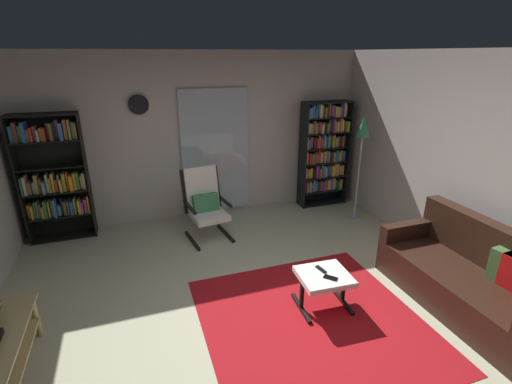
% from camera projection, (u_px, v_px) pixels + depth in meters
% --- Properties ---
extents(ground_plane, '(7.02, 7.02, 0.00)m').
position_uv_depth(ground_plane, '(263.00, 320.00, 3.76)').
color(ground_plane, '#B6B495').
extents(wall_back, '(5.60, 0.06, 2.60)m').
position_uv_depth(wall_back, '(201.00, 137.00, 5.86)').
color(wall_back, beige).
rests_on(wall_back, ground).
extents(wall_right, '(0.06, 6.00, 2.60)m').
position_uv_depth(wall_right, '(490.00, 172.00, 4.13)').
color(wall_right, beige).
rests_on(wall_right, ground).
extents(glass_door_panel, '(1.10, 0.01, 2.00)m').
position_uv_depth(glass_door_panel, '(216.00, 152.00, 5.96)').
color(glass_door_panel, silver).
extents(area_rug, '(2.16, 2.19, 0.01)m').
position_uv_depth(area_rug, '(312.00, 322.00, 3.72)').
color(area_rug, '#A5131A').
rests_on(area_rug, ground).
extents(bookshelf_near_tv, '(0.87, 0.30, 1.81)m').
position_uv_depth(bookshelf_near_tv, '(54.00, 176.00, 5.14)').
color(bookshelf_near_tv, black).
rests_on(bookshelf_near_tv, ground).
extents(bookshelf_near_sofa, '(0.84, 0.30, 1.81)m').
position_uv_depth(bookshelf_near_sofa, '(323.00, 151.00, 6.36)').
color(bookshelf_near_sofa, black).
rests_on(bookshelf_near_sofa, ground).
extents(leather_sofa, '(0.82, 1.85, 0.88)m').
position_uv_depth(leather_sofa, '(472.00, 279.00, 3.88)').
color(leather_sofa, black).
rests_on(leather_sofa, ground).
extents(lounge_armchair, '(0.65, 0.72, 1.02)m').
position_uv_depth(lounge_armchair, '(205.00, 202.00, 5.32)').
color(lounge_armchair, black).
rests_on(lounge_armchair, ground).
extents(ottoman, '(0.55, 0.51, 0.40)m').
position_uv_depth(ottoman, '(324.00, 280.00, 3.85)').
color(ottoman, white).
rests_on(ottoman, ground).
extents(tv_remote, '(0.06, 0.15, 0.02)m').
position_uv_depth(tv_remote, '(321.00, 269.00, 3.89)').
color(tv_remote, black).
rests_on(tv_remote, ottoman).
extents(cell_phone, '(0.14, 0.15, 0.01)m').
position_uv_depth(cell_phone, '(330.00, 278.00, 3.75)').
color(cell_phone, black).
rests_on(cell_phone, ottoman).
extents(floor_lamp_by_shelf, '(0.22, 0.22, 1.65)m').
position_uv_depth(floor_lamp_by_shelf, '(362.00, 137.00, 5.60)').
color(floor_lamp_by_shelf, '#A5A5AD').
rests_on(floor_lamp_by_shelf, ground).
extents(wall_clock, '(0.29, 0.03, 0.29)m').
position_uv_depth(wall_clock, '(138.00, 105.00, 5.33)').
color(wall_clock, silver).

